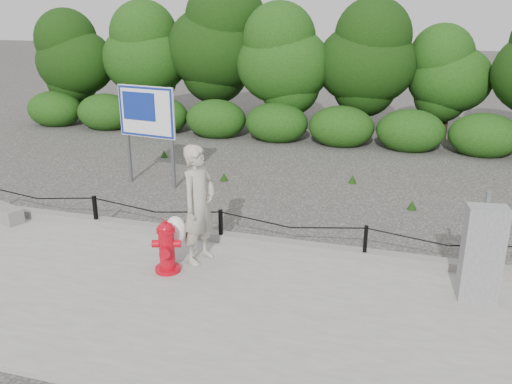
{
  "coord_description": "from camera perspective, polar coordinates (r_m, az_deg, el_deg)",
  "views": [
    {
      "loc": [
        3.07,
        -8.2,
        4.08
      ],
      "look_at": [
        0.58,
        0.2,
        1.0
      ],
      "focal_mm": 38.0,
      "sensor_mm": 36.0,
      "label": 1
    }
  ],
  "objects": [
    {
      "name": "fire_hydrant",
      "position": [
        8.54,
        -9.39,
        -5.77
      ],
      "size": [
        0.5,
        0.51,
        0.86
      ],
      "rotation": [
        0.0,
        0.0,
        0.3
      ],
      "color": "red",
      "rests_on": "sidewalk"
    },
    {
      "name": "ground",
      "position": [
        9.66,
        -3.68,
        -5.65
      ],
      "size": [
        90.0,
        90.0,
        0.0
      ],
      "primitive_type": "plane",
      "color": "#2D2B28",
      "rests_on": "ground"
    },
    {
      "name": "sidewalk",
      "position": [
        8.02,
        -8.67,
        -11.15
      ],
      "size": [
        14.0,
        4.0,
        0.08
      ],
      "primitive_type": "cube",
      "color": "gray",
      "rests_on": "ground"
    },
    {
      "name": "chain_barrier",
      "position": [
        9.48,
        -3.74,
        -3.15
      ],
      "size": [
        10.06,
        0.06,
        0.6
      ],
      "color": "black",
      "rests_on": "sidewalk"
    },
    {
      "name": "pedestrian",
      "position": [
        8.63,
        -6.18,
        -1.5
      ],
      "size": [
        0.84,
        0.81,
        1.94
      ],
      "rotation": [
        0.0,
        0.0,
        1.3
      ],
      "color": "#A8A390",
      "rests_on": "sidewalk"
    },
    {
      "name": "advertising_sign",
      "position": [
        12.61,
        -11.43,
        7.82
      ],
      "size": [
        1.45,
        0.3,
        2.32
      ],
      "rotation": [
        0.0,
        0.0,
        -0.14
      ],
      "color": "slate",
      "rests_on": "ground"
    },
    {
      "name": "treeline",
      "position": [
        17.61,
        4.91,
        13.97
      ],
      "size": [
        19.99,
        3.61,
        4.74
      ],
      "color": "black",
      "rests_on": "ground"
    },
    {
      "name": "utility_cabinet",
      "position": [
        8.18,
        22.68,
        -6.02
      ],
      "size": [
        0.57,
        0.41,
        1.55
      ],
      "rotation": [
        0.0,
        0.0,
        0.12
      ],
      "color": "#959597",
      "rests_on": "sidewalk"
    },
    {
      "name": "concrete_block",
      "position": [
        11.56,
        -24.99,
        -2.03
      ],
      "size": [
        0.95,
        0.61,
        0.29
      ],
      "primitive_type": "cube",
      "rotation": [
        0.0,
        0.0,
        -0.35
      ],
      "color": "slate",
      "rests_on": "sidewalk"
    },
    {
      "name": "curb",
      "position": [
        9.65,
        -3.6,
        -4.73
      ],
      "size": [
        14.0,
        0.22,
        0.14
      ],
      "primitive_type": "cube",
      "color": "slate",
      "rests_on": "sidewalk"
    }
  ]
}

